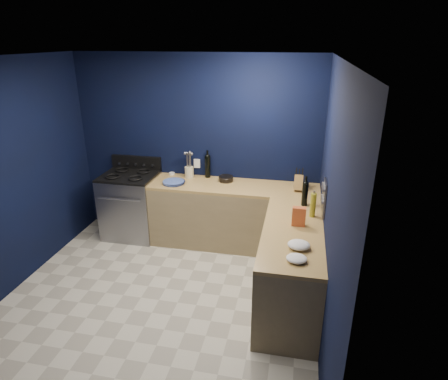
% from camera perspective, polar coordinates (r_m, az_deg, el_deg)
% --- Properties ---
extents(floor, '(3.50, 3.50, 0.02)m').
position_cam_1_polar(floor, '(4.57, -9.68, -16.02)').
color(floor, '#BCB8A5').
rests_on(floor, ground).
extents(ceiling, '(3.50, 3.50, 0.02)m').
position_cam_1_polar(ceiling, '(3.63, -12.42, 18.82)').
color(ceiling, silver).
rests_on(ceiling, ground).
extents(wall_back, '(3.50, 0.02, 2.60)m').
position_cam_1_polar(wall_back, '(5.49, -4.07, 6.24)').
color(wall_back, black).
rests_on(wall_back, ground).
extents(wall_right, '(0.02, 3.50, 2.60)m').
position_cam_1_polar(wall_right, '(3.65, 15.67, -2.77)').
color(wall_right, black).
rests_on(wall_right, ground).
extents(wall_front, '(3.50, 0.02, 2.60)m').
position_cam_1_polar(wall_front, '(2.59, -25.95, -15.43)').
color(wall_front, black).
rests_on(wall_front, ground).
extents(cab_back, '(2.30, 0.63, 0.86)m').
position_cam_1_polar(cab_back, '(5.37, 1.45, -3.99)').
color(cab_back, '#8B7751').
rests_on(cab_back, floor).
extents(top_back, '(2.30, 0.63, 0.04)m').
position_cam_1_polar(top_back, '(5.19, 1.50, 0.48)').
color(top_back, olive).
rests_on(top_back, cab_back).
extents(cab_right, '(0.63, 1.67, 0.86)m').
position_cam_1_polar(cab_right, '(4.31, 9.88, -11.46)').
color(cab_right, '#8B7751').
rests_on(cab_right, floor).
extents(top_right, '(0.63, 1.67, 0.04)m').
position_cam_1_polar(top_right, '(4.08, 10.29, -6.17)').
color(top_right, olive).
rests_on(top_right, cab_right).
extents(gas_range, '(0.76, 0.66, 0.92)m').
position_cam_1_polar(gas_range, '(5.79, -13.67, -2.35)').
color(gas_range, gray).
rests_on(gas_range, floor).
extents(oven_door, '(0.59, 0.02, 0.42)m').
position_cam_1_polar(oven_door, '(5.54, -15.00, -3.75)').
color(oven_door, black).
rests_on(oven_door, gas_range).
extents(cooktop, '(0.76, 0.66, 0.03)m').
position_cam_1_polar(cooktop, '(5.61, -14.10, 2.07)').
color(cooktop, black).
rests_on(cooktop, gas_range).
extents(backguard, '(0.76, 0.06, 0.20)m').
position_cam_1_polar(backguard, '(5.84, -12.96, 4.03)').
color(backguard, black).
rests_on(backguard, gas_range).
extents(spice_panel, '(0.02, 0.28, 0.38)m').
position_cam_1_polar(spice_panel, '(4.20, 14.76, -1.16)').
color(spice_panel, gray).
rests_on(spice_panel, wall_right).
extents(wall_outlet, '(0.09, 0.02, 0.13)m').
position_cam_1_polar(wall_outlet, '(5.53, -4.07, 3.99)').
color(wall_outlet, white).
rests_on(wall_outlet, wall_back).
extents(plate_stack, '(0.33, 0.33, 0.04)m').
position_cam_1_polar(plate_stack, '(5.29, -7.57, 1.16)').
color(plate_stack, '#364A9F').
rests_on(plate_stack, top_back).
extents(ramekin, '(0.09, 0.09, 0.03)m').
position_cam_1_polar(ramekin, '(5.65, -7.81, 2.46)').
color(ramekin, white).
rests_on(ramekin, top_back).
extents(utensil_crock, '(0.14, 0.14, 0.16)m').
position_cam_1_polar(utensil_crock, '(5.48, -5.22, 2.68)').
color(utensil_crock, beige).
rests_on(utensil_crock, top_back).
extents(wine_bottle_back, '(0.09, 0.09, 0.32)m').
position_cam_1_polar(wine_bottle_back, '(5.45, -2.46, 3.52)').
color(wine_bottle_back, black).
rests_on(wine_bottle_back, top_back).
extents(lemon_basket, '(0.25, 0.25, 0.07)m').
position_cam_1_polar(lemon_basket, '(5.33, 0.29, 1.70)').
color(lemon_basket, black).
rests_on(lemon_basket, top_back).
extents(knife_block, '(0.12, 0.24, 0.25)m').
position_cam_1_polar(knife_block, '(5.11, 11.11, 1.14)').
color(knife_block, olive).
rests_on(knife_block, top_back).
extents(wine_bottle_right, '(0.08, 0.08, 0.29)m').
position_cam_1_polar(wine_bottle_right, '(4.62, 12.00, -0.61)').
color(wine_bottle_right, black).
rests_on(wine_bottle_right, top_right).
extents(oil_bottle, '(0.07, 0.07, 0.28)m').
position_cam_1_polar(oil_bottle, '(4.35, 13.16, -2.21)').
color(oil_bottle, olive).
rests_on(oil_bottle, top_right).
extents(spice_jar_near, '(0.05, 0.05, 0.09)m').
position_cam_1_polar(spice_jar_near, '(4.27, 11.21, -3.96)').
color(spice_jar_near, olive).
rests_on(spice_jar_near, top_right).
extents(spice_jar_far, '(0.06, 0.06, 0.09)m').
position_cam_1_polar(spice_jar_far, '(4.33, 11.24, -3.49)').
color(spice_jar_far, olive).
rests_on(spice_jar_far, top_right).
extents(crouton_bag, '(0.15, 0.07, 0.21)m').
position_cam_1_polar(crouton_bag, '(4.13, 11.14, -3.92)').
color(crouton_bag, '#B5141D').
rests_on(crouton_bag, top_right).
extents(towel_front, '(0.25, 0.23, 0.08)m').
position_cam_1_polar(towel_front, '(3.73, 11.14, -8.07)').
color(towel_front, white).
rests_on(towel_front, top_right).
extents(towel_end, '(0.19, 0.17, 0.06)m').
position_cam_1_polar(towel_end, '(3.53, 10.82, -10.04)').
color(towel_end, white).
rests_on(towel_end, top_right).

